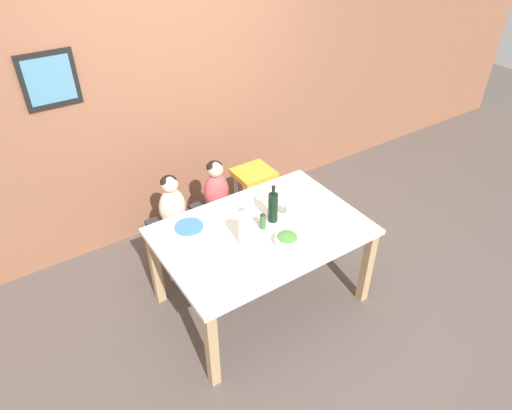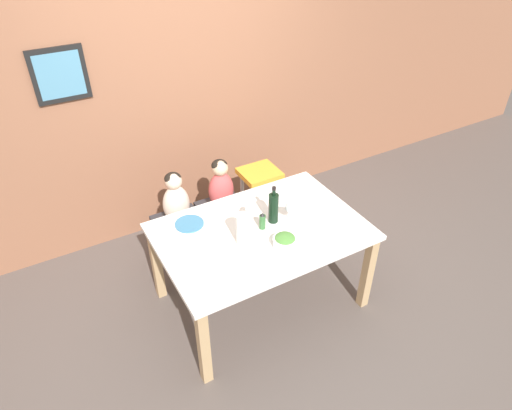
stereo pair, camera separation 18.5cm
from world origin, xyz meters
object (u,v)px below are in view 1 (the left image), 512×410
(wine_glass_near, at_px, (289,207))
(dinner_plate_front_left, at_px, (229,273))
(chair_far_left, at_px, (176,231))
(dinner_plate_back_left, at_px, (189,227))
(chair_far_center, at_px, (218,215))
(wine_glass_far, at_px, (249,209))
(person_child_center, at_px, (216,186))
(person_child_left, at_px, (172,201))
(paper_towel_roll, at_px, (245,230))
(salad_bowl_large, at_px, (287,240))
(wine_bottle, at_px, (273,207))
(chair_right_highchair, at_px, (254,187))

(wine_glass_near, relative_size, dinner_plate_front_left, 0.70)
(chair_far_left, xyz_separation_m, dinner_plate_back_left, (-0.05, -0.43, 0.36))
(chair_far_left, xyz_separation_m, chair_far_center, (0.42, 0.00, 0.00))
(wine_glass_far, height_order, dinner_plate_back_left, wine_glass_far)
(chair_far_left, xyz_separation_m, person_child_center, (0.42, 0.00, 0.31))
(chair_far_left, height_order, person_child_left, person_child_left)
(paper_towel_roll, bearing_deg, wine_glass_far, 50.71)
(paper_towel_roll, height_order, salad_bowl_large, paper_towel_roll)
(person_child_center, height_order, dinner_plate_front_left, person_child_center)
(chair_far_center, bearing_deg, paper_towel_roll, -104.74)
(salad_bowl_large, bearing_deg, wine_bottle, 74.58)
(person_child_left, height_order, dinner_plate_front_left, person_child_left)
(chair_far_center, distance_m, paper_towel_roll, 0.97)
(chair_far_left, bearing_deg, chair_far_center, 0.00)
(chair_far_left, bearing_deg, dinner_plate_back_left, -96.97)
(wine_glass_near, height_order, wine_glass_far, same)
(dinner_plate_front_left, bearing_deg, person_child_center, 64.97)
(chair_far_center, distance_m, person_child_left, 0.52)
(wine_glass_near, bearing_deg, salad_bowl_large, -129.52)
(person_child_center, relative_size, wine_bottle, 1.52)
(paper_towel_roll, bearing_deg, wine_bottle, 19.03)
(person_child_center, xyz_separation_m, wine_glass_near, (0.22, -0.76, 0.15))
(chair_right_highchair, relative_size, wine_bottle, 2.34)
(person_child_center, bearing_deg, dinner_plate_front_left, -115.03)
(wine_glass_near, relative_size, salad_bowl_large, 0.90)
(person_child_left, bearing_deg, dinner_plate_front_left, -93.22)
(chair_right_highchair, xyz_separation_m, person_child_left, (-0.81, 0.00, 0.15))
(chair_far_left, bearing_deg, wine_bottle, -53.51)
(person_child_center, bearing_deg, wine_glass_near, -73.72)
(chair_far_center, distance_m, dinner_plate_back_left, 0.73)
(chair_far_left, bearing_deg, person_child_left, 90.00)
(dinner_plate_front_left, bearing_deg, wine_glass_near, 20.86)
(person_child_left, xyz_separation_m, dinner_plate_front_left, (-0.06, -1.02, 0.04))
(wine_glass_far, bearing_deg, chair_right_highchair, 54.37)
(chair_far_center, xyz_separation_m, paper_towel_roll, (-0.21, -0.82, 0.47))
(person_child_left, height_order, salad_bowl_large, person_child_left)
(chair_far_left, distance_m, person_child_center, 0.52)
(paper_towel_roll, bearing_deg, dinner_plate_back_left, 123.77)
(salad_bowl_large, xyz_separation_m, dinner_plate_back_left, (-0.49, 0.57, -0.04))
(paper_towel_roll, height_order, wine_glass_far, paper_towel_roll)
(chair_far_center, bearing_deg, salad_bowl_large, -88.71)
(chair_far_left, distance_m, dinner_plate_front_left, 1.08)
(wine_bottle, bearing_deg, wine_glass_far, 146.64)
(wine_glass_far, bearing_deg, wine_bottle, -33.36)
(person_child_left, bearing_deg, dinner_plate_back_left, -96.95)
(wine_glass_near, bearing_deg, chair_right_highchair, 77.33)
(chair_far_center, relative_size, salad_bowl_large, 2.76)
(wine_glass_far, xyz_separation_m, dinner_plate_back_left, (-0.43, 0.18, -0.10))
(chair_far_center, bearing_deg, person_child_left, 179.89)
(person_child_left, bearing_deg, chair_right_highchair, -0.06)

